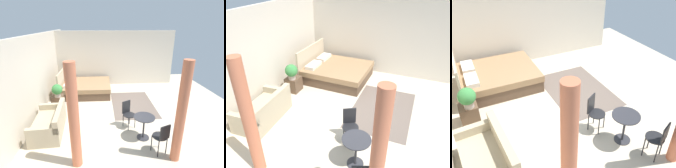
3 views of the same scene
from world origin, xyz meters
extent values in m
cube|color=beige|center=(0.00, 0.00, -0.01)|extent=(8.72, 8.98, 0.02)
cube|color=beige|center=(0.00, 2.99, 1.37)|extent=(8.72, 0.12, 2.75)
cube|color=beige|center=(2.86, 0.00, 1.37)|extent=(0.12, 5.98, 2.75)
cube|color=#66564C|center=(0.37, -0.49, 0.00)|extent=(2.41, 1.63, 0.01)
cube|color=brown|center=(1.65, 1.41, 0.17)|extent=(1.86, 2.11, 0.33)
cube|color=#93704C|center=(1.65, 1.41, 0.43)|extent=(1.90, 2.15, 0.18)
cube|color=tan|center=(1.66, 2.49, 0.57)|extent=(1.89, 0.08, 1.13)
cube|color=silver|center=(1.26, 2.18, 0.58)|extent=(0.66, 0.33, 0.12)
cube|color=silver|center=(2.06, 2.17, 0.58)|extent=(0.66, 0.33, 0.12)
cube|color=tan|center=(-1.27, 2.35, 0.20)|extent=(1.59, 0.92, 0.39)
cube|color=tan|center=(-1.25, 2.01, 0.58)|extent=(1.55, 0.24, 0.37)
cube|color=tan|center=(-0.58, 2.40, 0.49)|extent=(0.19, 0.83, 0.19)
cube|color=tan|center=(-1.97, 2.31, 0.49)|extent=(0.19, 0.83, 0.19)
cube|color=brown|center=(0.33, 2.43, 0.24)|extent=(0.45, 0.41, 0.48)
cylinder|color=tan|center=(0.23, 2.40, 0.54)|extent=(0.22, 0.22, 0.13)
sphere|color=#387F3D|center=(0.23, 2.40, 0.77)|extent=(0.39, 0.39, 0.39)
cylinder|color=slate|center=(0.45, 2.48, 0.57)|extent=(0.09, 0.09, 0.19)
cylinder|color=#2D2D33|center=(-1.77, -0.40, 0.01)|extent=(0.35, 0.35, 0.02)
cylinder|color=#2D2D33|center=(-1.77, -0.40, 0.33)|extent=(0.05, 0.05, 0.66)
cylinder|color=#2D2D33|center=(-1.77, -0.40, 0.67)|extent=(0.58, 0.58, 0.02)
cylinder|color=black|center=(-2.20, -0.71, 0.23)|extent=(0.02, 0.02, 0.47)
cylinder|color=black|center=(-2.29, -0.47, 0.23)|extent=(0.02, 0.02, 0.47)
cylinder|color=black|center=(-2.43, -0.81, 0.23)|extent=(0.02, 0.02, 0.47)
cylinder|color=black|center=(-2.53, -0.57, 0.23)|extent=(0.02, 0.02, 0.47)
cylinder|color=black|center=(-2.36, -0.64, 0.48)|extent=(0.48, 0.48, 0.02)
cube|color=black|center=(-2.51, -0.70, 0.67)|extent=(0.14, 0.28, 0.37)
cylinder|color=black|center=(-1.39, -0.03, 0.21)|extent=(0.02, 0.02, 0.42)
cylinder|color=black|center=(-1.26, -0.26, 0.21)|extent=(0.02, 0.02, 0.42)
cylinder|color=black|center=(-1.16, 0.10, 0.21)|extent=(0.02, 0.02, 0.42)
cylinder|color=black|center=(-1.03, -0.13, 0.21)|extent=(0.02, 0.02, 0.42)
cylinder|color=black|center=(-1.21, -0.08, 0.43)|extent=(0.51, 0.51, 0.02)
cube|color=black|center=(-1.07, 0.00, 0.64)|extent=(0.17, 0.28, 0.40)
cylinder|color=#D1704C|center=(-2.61, -0.97, 1.22)|extent=(0.22, 0.22, 2.44)
cylinder|color=#D1704C|center=(-2.61, 1.36, 1.22)|extent=(0.23, 0.23, 2.44)
camera|label=1|loc=(-5.79, 0.78, 3.12)|focal=27.44mm
camera|label=2|loc=(-4.81, -1.27, 3.63)|focal=34.58mm
camera|label=3|loc=(-4.56, 2.42, 3.79)|focal=38.39mm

